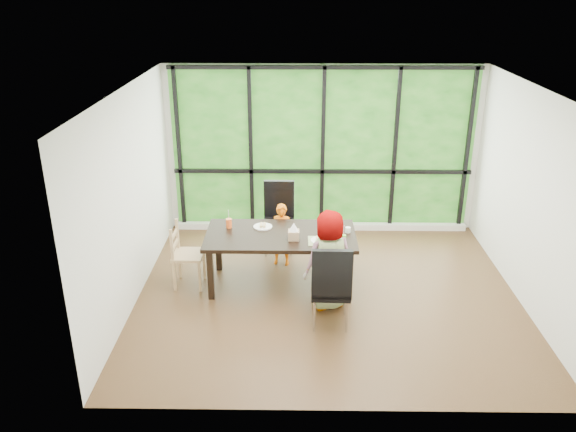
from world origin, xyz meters
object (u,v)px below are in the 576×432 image
(child_older, at_px, (327,260))
(green_cup, at_px, (344,239))
(chair_window_leather, at_px, (279,219))
(white_mug, at_px, (348,230))
(tissue_box, at_px, (294,235))
(dining_table, at_px, (281,259))
(orange_cup, at_px, (229,223))
(chair_interior_leather, at_px, (331,284))
(plate_near, at_px, (321,241))
(chair_end_beech, at_px, (188,255))
(plate_far, at_px, (263,227))
(child_toddler, at_px, (282,235))

(child_older, relative_size, green_cup, 12.58)
(chair_window_leather, relative_size, white_mug, 14.84)
(green_cup, relative_size, tissue_box, 0.72)
(green_cup, relative_size, white_mug, 1.42)
(child_older, relative_size, white_mug, 17.92)
(dining_table, distance_m, orange_cup, 0.86)
(chair_interior_leather, distance_m, plate_near, 0.79)
(white_mug, bearing_deg, child_older, -116.04)
(chair_interior_leather, relative_size, plate_near, 4.12)
(chair_window_leather, xyz_separation_m, chair_end_beech, (-1.19, -1.06, -0.09))
(child_older, bearing_deg, plate_far, -65.94)
(chair_interior_leather, xyz_separation_m, tissue_box, (-0.44, 0.80, 0.27))
(plate_near, distance_m, green_cup, 0.30)
(dining_table, distance_m, plate_far, 0.51)
(child_toddler, distance_m, plate_far, 0.55)
(dining_table, relative_size, chair_interior_leather, 1.85)
(tissue_box, bearing_deg, dining_table, 135.98)
(plate_near, bearing_deg, child_older, -79.66)
(chair_interior_leather, bearing_deg, chair_window_leather, -69.72)
(dining_table, distance_m, child_toddler, 0.62)
(orange_cup, xyz_separation_m, white_mug, (1.61, -0.14, -0.03))
(plate_near, relative_size, tissue_box, 1.82)
(chair_window_leather, bearing_deg, green_cup, -54.65)
(child_toddler, xyz_separation_m, child_older, (0.59, -1.18, 0.19))
(plate_near, bearing_deg, tissue_box, 171.71)
(plate_far, height_order, orange_cup, orange_cup)
(child_toddler, xyz_separation_m, green_cup, (0.82, -0.87, 0.34))
(plate_far, bearing_deg, plate_near, -29.49)
(dining_table, bearing_deg, child_toddler, 90.00)
(chair_end_beech, bearing_deg, tissue_box, -94.36)
(chair_window_leather, xyz_separation_m, plate_far, (-0.19, -0.80, 0.22))
(chair_window_leather, bearing_deg, plate_far, -102.41)
(child_toddler, bearing_deg, chair_window_leather, 108.91)
(chair_window_leather, height_order, child_toddler, chair_window_leather)
(chair_window_leather, distance_m, plate_far, 0.85)
(chair_window_leather, bearing_deg, chair_interior_leather, -70.27)
(dining_table, height_order, plate_far, plate_far)
(white_mug, xyz_separation_m, tissue_box, (-0.72, -0.23, 0.03))
(chair_window_leather, bearing_deg, dining_table, -85.80)
(chair_window_leather, xyz_separation_m, plate_near, (0.58, -1.24, 0.22))
(chair_interior_leather, height_order, child_older, child_older)
(chair_end_beech, relative_size, child_toddler, 0.97)
(chair_window_leather, distance_m, plate_near, 1.39)
(chair_interior_leather, bearing_deg, green_cup, -103.76)
(chair_end_beech, height_order, child_older, child_older)
(green_cup, distance_m, white_mug, 0.33)
(plate_far, relative_size, orange_cup, 2.03)
(chair_window_leather, relative_size, orange_cup, 8.47)
(dining_table, distance_m, green_cup, 0.96)
(white_mug, relative_size, tissue_box, 0.50)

